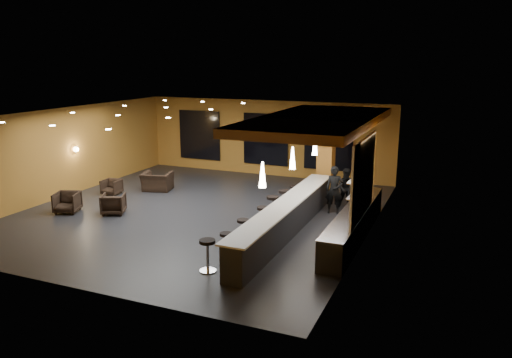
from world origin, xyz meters
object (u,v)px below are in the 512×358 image
at_px(prep_counter, 354,225).
at_px(armchair_a, 67,202).
at_px(pendant_1, 293,158).
at_px(armchair_b, 113,204).
at_px(pendant_2, 315,145).
at_px(bar_stool_0, 208,251).
at_px(armchair_d, 157,181).
at_px(bar_stool_3, 263,215).
at_px(bar_stool_6, 294,192).
at_px(staff_b, 347,189).
at_px(bar_stool_2, 243,228).
at_px(pendant_0, 262,175).
at_px(bar_stool_1, 226,242).
at_px(bar_counter, 286,219).
at_px(staff_a, 334,190).
at_px(bar_stool_4, 273,205).
at_px(bar_stool_5, 284,198).
at_px(column, 326,154).
at_px(armchair_c, 112,187).
at_px(staff_c, 360,189).

relative_size(prep_counter, armchair_a, 7.33).
bearing_deg(pendant_1, armchair_b, -172.73).
height_order(pendant_1, pendant_2, same).
bearing_deg(bar_stool_0, armchair_d, 132.09).
bearing_deg(bar_stool_3, bar_stool_6, 90.00).
relative_size(staff_b, bar_stool_2, 1.98).
distance_m(pendant_0, armchair_b, 6.87).
xyz_separation_m(pendant_2, bar_stool_1, (-0.91, -5.40, -1.89)).
height_order(bar_counter, bar_stool_2, bar_counter).
relative_size(staff_a, armchair_d, 1.44).
xyz_separation_m(bar_counter, bar_stool_4, (-0.87, 1.10, 0.05)).
relative_size(pendant_0, bar_stool_5, 0.85).
distance_m(column, pendant_2, 1.71).
relative_size(armchair_a, bar_stool_6, 1.15).
relative_size(column, bar_stool_3, 4.60).
bearing_deg(bar_stool_0, armchair_a, 159.85).
bearing_deg(bar_stool_3, armchair_c, 167.36).
distance_m(staff_a, armchair_b, 7.82).
xyz_separation_m(staff_b, bar_stool_2, (-2.02, -4.77, -0.26)).
relative_size(staff_a, bar_stool_1, 2.36).
distance_m(pendant_1, staff_a, 2.85).
xyz_separation_m(pendant_2, armchair_a, (-7.98, -3.82, -1.98)).
height_order(bar_stool_3, bar_stool_4, bar_stool_4).
bearing_deg(bar_stool_3, bar_stool_0, -91.44).
bearing_deg(bar_counter, staff_b, 72.66).
xyz_separation_m(column, bar_stool_4, (-0.87, -3.50, -1.20)).
distance_m(armchair_c, bar_stool_5, 7.27).
xyz_separation_m(column, pendant_1, (0.00, -4.10, 0.60)).
relative_size(pendant_2, bar_stool_0, 0.81).
bearing_deg(bar_stool_1, bar_stool_0, -91.84).
relative_size(pendant_0, armchair_d, 0.60).
height_order(column, pendant_1, column).
bearing_deg(bar_stool_6, staff_c, -0.07).
distance_m(armchair_d, bar_stool_3, 6.57).
xyz_separation_m(staff_a, armchair_c, (-8.90, -1.01, -0.53)).
relative_size(bar_counter, bar_stool_3, 10.51).
relative_size(pendant_1, bar_stool_3, 0.92).
distance_m(bar_stool_3, bar_stool_4, 0.96).
relative_size(prep_counter, staff_a, 3.55).
height_order(bar_counter, staff_b, staff_b).
bearing_deg(armchair_d, pendant_1, 145.62).
distance_m(staff_b, armchair_b, 8.40).
height_order(armchair_a, armchair_c, armchair_a).
bearing_deg(bar_stool_4, pendant_1, -34.49).
height_order(prep_counter, bar_stool_3, prep_counter).
height_order(column, bar_stool_3, column).
bearing_deg(bar_stool_5, armchair_a, -157.59).
relative_size(pendant_2, armchair_a, 0.86).
bearing_deg(staff_b, bar_stool_5, -156.28).
bearing_deg(column, pendant_0, -90.00).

